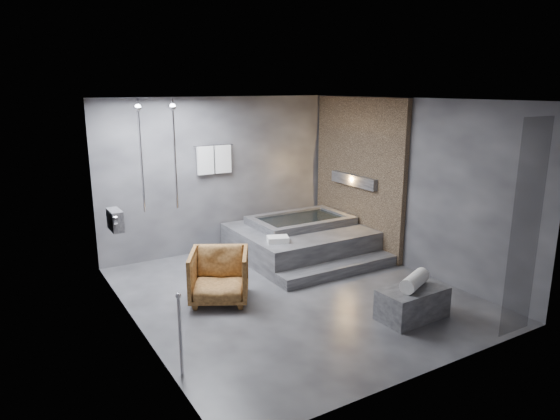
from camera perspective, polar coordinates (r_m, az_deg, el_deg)
room at (r=7.37m, az=3.20°, el=4.24°), size 5.00×5.04×2.82m
tub_deck at (r=9.05m, az=2.24°, el=-3.56°), size 2.20×2.00×0.50m
tub_step at (r=8.19m, az=6.76°, el=-6.74°), size 2.20×0.36×0.18m
concrete_bench at (r=6.88m, az=14.89°, el=-10.25°), size 0.93×0.53×0.41m
driftwood_chair at (r=7.14m, az=-6.97°, el=-7.49°), size 1.10×1.10×0.75m
rolled_towel at (r=6.78m, az=15.14°, el=-7.82°), size 0.59×0.41×0.20m
deck_towel at (r=8.15m, az=-0.25°, el=-3.36°), size 0.41×0.36×0.09m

